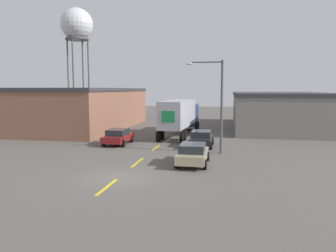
{
  "coord_description": "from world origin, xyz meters",
  "views": [
    {
      "loc": [
        6.3,
        -17.89,
        5.18
      ],
      "look_at": [
        0.65,
        12.45,
        1.69
      ],
      "focal_mm": 35.0,
      "sensor_mm": 36.0,
      "label": 1
    }
  ],
  "objects_px": {
    "parked_car_right_near": "(193,154)",
    "street_lamp": "(217,99)",
    "semi_truck": "(180,114)",
    "water_tower": "(77,26)",
    "parked_car_right_mid": "(201,138)",
    "parked_car_left_far": "(118,136)"
  },
  "relations": [
    {
      "from": "parked_car_right_near",
      "to": "street_lamp",
      "type": "relative_size",
      "value": 0.57
    },
    {
      "from": "semi_truck",
      "to": "water_tower",
      "type": "xyz_separation_m",
      "value": [
        -23.25,
        23.02,
        14.73
      ]
    },
    {
      "from": "semi_truck",
      "to": "parked_car_right_mid",
      "type": "height_order",
      "value": "semi_truck"
    },
    {
      "from": "parked_car_right_near",
      "to": "parked_car_right_mid",
      "type": "bearing_deg",
      "value": 90.0
    },
    {
      "from": "parked_car_right_mid",
      "to": "parked_car_left_far",
      "type": "bearing_deg",
      "value": -178.66
    },
    {
      "from": "semi_truck",
      "to": "parked_car_left_far",
      "type": "height_order",
      "value": "semi_truck"
    },
    {
      "from": "parked_car_right_near",
      "to": "water_tower",
      "type": "height_order",
      "value": "water_tower"
    },
    {
      "from": "semi_truck",
      "to": "parked_car_right_mid",
      "type": "xyz_separation_m",
      "value": [
        2.95,
        -7.03,
        -1.6
      ]
    },
    {
      "from": "semi_truck",
      "to": "parked_car_right_near",
      "type": "relative_size",
      "value": 2.88
    },
    {
      "from": "parked_car_right_mid",
      "to": "water_tower",
      "type": "xyz_separation_m",
      "value": [
        -26.2,
        30.05,
        16.33
      ]
    },
    {
      "from": "semi_truck",
      "to": "street_lamp",
      "type": "distance_m",
      "value": 11.04
    },
    {
      "from": "parked_car_left_far",
      "to": "water_tower",
      "type": "distance_m",
      "value": 38.97
    },
    {
      "from": "parked_car_right_near",
      "to": "parked_car_left_far",
      "type": "bearing_deg",
      "value": 138.22
    },
    {
      "from": "street_lamp",
      "to": "parked_car_right_near",
      "type": "bearing_deg",
      "value": -108.53
    },
    {
      "from": "semi_truck",
      "to": "parked_car_right_mid",
      "type": "relative_size",
      "value": 2.88
    },
    {
      "from": "parked_car_left_far",
      "to": "parked_car_right_near",
      "type": "distance_m",
      "value": 10.48
    },
    {
      "from": "parked_car_right_mid",
      "to": "parked_car_right_near",
      "type": "height_order",
      "value": "same"
    },
    {
      "from": "semi_truck",
      "to": "parked_car_left_far",
      "type": "relative_size",
      "value": 2.88
    },
    {
      "from": "parked_car_right_mid",
      "to": "street_lamp",
      "type": "height_order",
      "value": "street_lamp"
    },
    {
      "from": "parked_car_left_far",
      "to": "street_lamp",
      "type": "distance_m",
      "value": 10.31
    },
    {
      "from": "parked_car_right_near",
      "to": "water_tower",
      "type": "distance_m",
      "value": 48.36
    },
    {
      "from": "water_tower",
      "to": "parked_car_right_near",
      "type": "bearing_deg",
      "value": -54.86
    }
  ]
}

